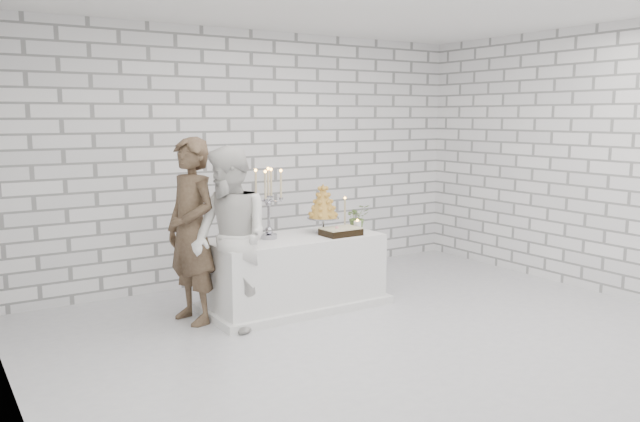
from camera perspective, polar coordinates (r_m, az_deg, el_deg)
The scene contains 13 objects.
ground at distance 6.00m, azimuth 5.17°, elevation -10.95°, with size 6.00×5.00×0.01m, color silver.
wall_back at distance 7.79m, azimuth -6.03°, elevation 4.84°, with size 6.00×0.01×3.00m, color white.
wall_left at distance 4.51m, azimuth -26.29°, elevation 1.32°, with size 0.01×5.00×3.00m, color white.
wall_right at distance 7.88m, azimuth 22.90°, elevation 4.25°, with size 0.01×5.00×3.00m, color white.
cake_table at distance 6.70m, azimuth -2.26°, elevation -5.48°, with size 1.80×0.80×0.75m, color white.
groom at distance 6.25m, azimuth -11.42°, elevation -1.76°, with size 0.66×0.43×1.80m, color #483525.
bride at distance 5.96m, azimuth -8.02°, elevation -2.51°, with size 0.84×0.65×1.73m, color white.
candelabra at distance 6.48m, azimuth -4.62°, elevation 0.70°, with size 0.30×0.30×0.73m, color #9897A1, non-canonical shape.
croquembouche at distance 6.81m, azimuth 0.28°, elevation 0.26°, with size 0.34×0.34×0.53m, color #AF7B29, non-canonical shape.
chocolate_cake at distance 6.70m, azimuth 1.87°, elevation -1.84°, with size 0.39×0.28×0.08m, color black.
pillar_candle at distance 6.88m, azimuth 3.37°, elevation -1.40°, with size 0.08×0.08×0.12m, color white.
extra_taper at distance 7.18m, azimuth 2.24°, elevation -0.17°, with size 0.06×0.06×0.32m, color beige.
flowers at distance 7.01m, azimuth 3.37°, elevation -0.54°, with size 0.26×0.22×0.28m, color #556C39.
Camera 1 is at (-3.48, -4.45, 2.00)m, focal length 35.77 mm.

